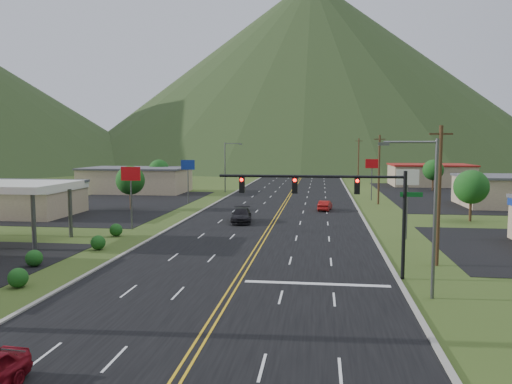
# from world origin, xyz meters

# --- Properties ---
(ground) EXTENTS (500.00, 500.00, 0.00)m
(ground) POSITION_xyz_m (0.00, 0.00, 0.00)
(ground) COLOR #293D16
(ground) RESTS_ON ground
(road) EXTENTS (20.00, 460.00, 0.04)m
(road) POSITION_xyz_m (0.00, 0.00, 0.00)
(road) COLOR black
(road) RESTS_ON ground
(curb_east) EXTENTS (0.30, 460.00, 0.14)m
(curb_east) POSITION_xyz_m (10.15, 0.00, 0.00)
(curb_east) COLOR gray
(curb_east) RESTS_ON ground
(traffic_signal) EXTENTS (13.10, 0.43, 7.00)m
(traffic_signal) POSITION_xyz_m (6.48, 14.00, 5.33)
(traffic_signal) COLOR black
(traffic_signal) RESTS_ON ground
(streetlight_east) EXTENTS (3.28, 0.25, 9.00)m
(streetlight_east) POSITION_xyz_m (11.18, 10.00, 5.18)
(streetlight_east) COLOR #59595E
(streetlight_east) RESTS_ON ground
(streetlight_west) EXTENTS (3.28, 0.25, 9.00)m
(streetlight_west) POSITION_xyz_m (-11.68, 70.00, 5.18)
(streetlight_west) COLOR #59595E
(streetlight_west) RESTS_ON ground
(gas_canopy) EXTENTS (10.00, 8.00, 5.30)m
(gas_canopy) POSITION_xyz_m (-22.00, 22.00, 4.87)
(gas_canopy) COLOR white
(gas_canopy) RESTS_ON ground
(building_west_mid) EXTENTS (14.40, 10.40, 4.10)m
(building_west_mid) POSITION_xyz_m (-32.00, 38.00, 2.27)
(building_west_mid) COLOR tan
(building_west_mid) RESTS_ON ground
(building_west_far) EXTENTS (18.40, 11.40, 4.50)m
(building_west_far) POSITION_xyz_m (-28.00, 68.00, 2.26)
(building_west_far) COLOR tan
(building_west_far) RESTS_ON ground
(building_east_far) EXTENTS (16.40, 12.40, 4.50)m
(building_east_far) POSITION_xyz_m (28.00, 90.00, 2.26)
(building_east_far) COLOR tan
(building_east_far) RESTS_ON ground
(pole_sign_west_a) EXTENTS (2.00, 0.18, 6.40)m
(pole_sign_west_a) POSITION_xyz_m (-14.00, 30.00, 5.05)
(pole_sign_west_a) COLOR #59595E
(pole_sign_west_a) RESTS_ON ground
(pole_sign_west_b) EXTENTS (2.00, 0.18, 6.40)m
(pole_sign_west_b) POSITION_xyz_m (-14.00, 52.00, 5.05)
(pole_sign_west_b) COLOR #59595E
(pole_sign_west_b) RESTS_ON ground
(pole_sign_east_a) EXTENTS (2.00, 0.18, 6.40)m
(pole_sign_east_a) POSITION_xyz_m (13.00, 28.00, 5.05)
(pole_sign_east_a) COLOR #59595E
(pole_sign_east_a) RESTS_ON ground
(pole_sign_east_b) EXTENTS (2.00, 0.18, 6.40)m
(pole_sign_east_b) POSITION_xyz_m (13.00, 60.00, 5.05)
(pole_sign_east_b) COLOR #59595E
(pole_sign_east_b) RESTS_ON ground
(tree_west_a) EXTENTS (3.84, 3.84, 5.82)m
(tree_west_a) POSITION_xyz_m (-20.00, 45.00, 3.89)
(tree_west_a) COLOR #382314
(tree_west_a) RESTS_ON ground
(tree_west_b) EXTENTS (3.84, 3.84, 5.82)m
(tree_west_b) POSITION_xyz_m (-25.00, 72.00, 3.89)
(tree_west_b) COLOR #382314
(tree_west_b) RESTS_ON ground
(tree_east_a) EXTENTS (3.84, 3.84, 5.82)m
(tree_east_a) POSITION_xyz_m (22.00, 40.00, 3.89)
(tree_east_a) COLOR #382314
(tree_east_a) RESTS_ON ground
(tree_east_b) EXTENTS (3.84, 3.84, 5.82)m
(tree_east_b) POSITION_xyz_m (26.00, 78.00, 3.89)
(tree_east_b) COLOR #382314
(tree_east_b) RESTS_ON ground
(utility_pole_a) EXTENTS (1.60, 0.28, 10.00)m
(utility_pole_a) POSITION_xyz_m (13.50, 18.00, 5.13)
(utility_pole_a) COLOR #382314
(utility_pole_a) RESTS_ON ground
(utility_pole_b) EXTENTS (1.60, 0.28, 10.00)m
(utility_pole_b) POSITION_xyz_m (13.50, 55.00, 5.13)
(utility_pole_b) COLOR #382314
(utility_pole_b) RESTS_ON ground
(utility_pole_c) EXTENTS (1.60, 0.28, 10.00)m
(utility_pole_c) POSITION_xyz_m (13.50, 95.00, 5.13)
(utility_pole_c) COLOR #382314
(utility_pole_c) RESTS_ON ground
(utility_pole_d) EXTENTS (1.60, 0.28, 10.00)m
(utility_pole_d) POSITION_xyz_m (13.50, 135.00, 5.13)
(utility_pole_d) COLOR #382314
(utility_pole_d) RESTS_ON ground
(mountain_n) EXTENTS (220.00, 220.00, 85.00)m
(mountain_n) POSITION_xyz_m (0.00, 220.00, 42.50)
(mountain_n) COLOR #203317
(mountain_n) RESTS_ON ground
(car_dark_mid) EXTENTS (2.79, 5.59, 1.56)m
(car_dark_mid) POSITION_xyz_m (-3.52, 35.62, 0.78)
(car_dark_mid) COLOR black
(car_dark_mid) RESTS_ON ground
(car_red_far) EXTENTS (2.00, 4.14, 1.31)m
(car_red_far) POSITION_xyz_m (5.77, 46.89, 0.65)
(car_red_far) COLOR maroon
(car_red_far) RESTS_ON ground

